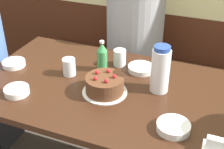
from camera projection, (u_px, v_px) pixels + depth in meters
bench_seat at (147, 89)px, 2.58m from camera, size 1.86×0.38×0.43m
dining_table at (109, 101)px, 1.70m from camera, size 1.43×0.83×0.74m
birthday_cake at (104, 85)px, 1.59m from camera, size 0.23×0.23×0.11m
water_pitcher at (160, 69)px, 1.56m from camera, size 0.10×0.10×0.25m
soju_bottle at (102, 57)px, 1.76m from camera, size 0.06×0.06×0.19m
bowl_soup_white at (141, 68)px, 1.79m from camera, size 0.15×0.15×0.03m
bowl_rice_small at (14, 63)px, 1.84m from camera, size 0.13×0.13×0.03m
bowl_side_dish at (17, 91)px, 1.59m from camera, size 0.13×0.13×0.03m
bowl_sauce_shallow at (173, 127)px, 1.35m from camera, size 0.15×0.15×0.03m
glass_water_tall at (120, 58)px, 1.83m from camera, size 0.07×0.07×0.10m
glass_tumbler_short at (69, 67)px, 1.74m from camera, size 0.07×0.07×0.10m
person_grey_tee at (134, 49)px, 2.27m from camera, size 0.40×0.40×1.26m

